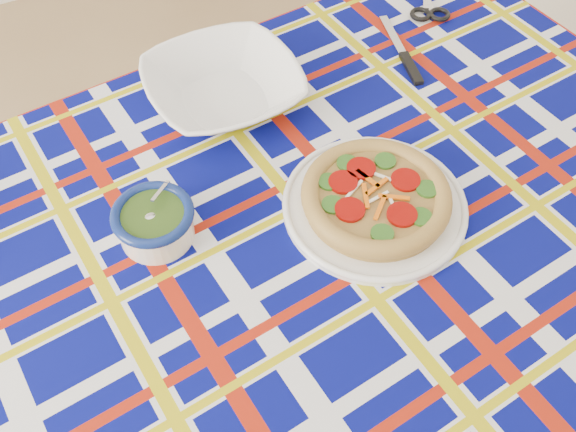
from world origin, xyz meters
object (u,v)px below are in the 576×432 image
main_focaccia_plate (376,197)px  serving_bowl (224,87)px  dining_table (275,279)px  pesto_bowl (154,221)px

main_focaccia_plate → serving_bowl: bearing=108.3°
dining_table → main_focaccia_plate: main_focaccia_plate is taller
pesto_bowl → serving_bowl: bearing=47.3°
pesto_bowl → serving_bowl: 0.32m
dining_table → pesto_bowl: pesto_bowl is taller
dining_table → serving_bowl: serving_bowl is taller
pesto_bowl → main_focaccia_plate: bearing=-18.1°
main_focaccia_plate → serving_bowl: (-0.11, 0.35, 0.00)m
serving_bowl → main_focaccia_plate: bearing=-71.7°
dining_table → serving_bowl: bearing=73.0°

